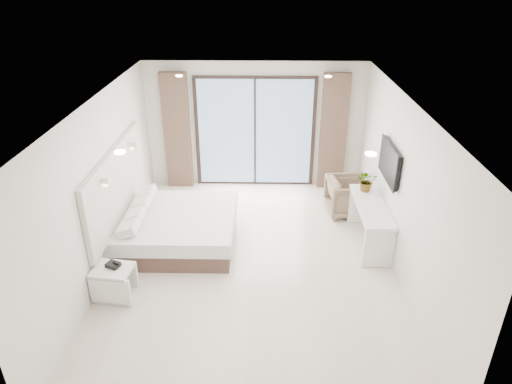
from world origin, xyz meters
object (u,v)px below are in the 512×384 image
at_px(nightstand, 114,283).
at_px(console_desk, 371,215).
at_px(bed, 177,228).
at_px(armchair, 348,195).

height_order(nightstand, console_desk, console_desk).
bearing_deg(console_desk, nightstand, -159.02).
distance_m(bed, console_desk, 3.37).
distance_m(bed, armchair, 3.37).
bearing_deg(nightstand, console_desk, 28.61).
relative_size(nightstand, console_desk, 0.38).
bearing_deg(nightstand, bed, 73.79).
bearing_deg(armchair, bed, 104.59).
height_order(bed, console_desk, console_desk).
xyz_separation_m(bed, armchair, (3.17, 1.15, 0.11)).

